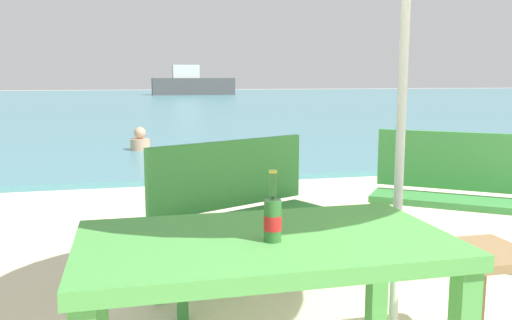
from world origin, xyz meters
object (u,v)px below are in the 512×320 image
Objects in this scene: beer_bottle_amber at (273,216)px; boat_barge at (192,84)px; side_table_wood at (478,287)px; bench_green_left at (456,188)px; picnic_table_green at (265,264)px; swimmer_person at (140,141)px; bench_green_right at (238,205)px.

boat_barge is at bearing 83.68° from beer_bottle_amber.
bench_green_left reaches higher than side_table_wood.
boat_barge is (2.40, 36.83, 0.32)m from bench_green_left.
picnic_table_green is at bearing -167.20° from side_table_wood.
beer_bottle_amber is 0.65× the size of swimmer_person.
side_table_wood is at bearing 16.22° from beer_bottle_amber.
swimmer_person is at bearing 94.12° from bench_green_right.
beer_bottle_amber is at bearing -87.91° from swimmer_person.
bench_green_left is 1.70m from bench_green_right.
boat_barge is (4.26, 38.49, 0.01)m from beer_bottle_amber.
side_table_wood is 1.32× the size of swimmer_person.
bench_green_right reaches higher than picnic_table_green.
beer_bottle_amber is 0.04× the size of boat_barge.
picnic_table_green is 38.66m from boat_barge.
picnic_table_green is at bearing -87.98° from swimmer_person.
picnic_table_green is 2.46m from bench_green_left.
bench_green_left is at bearing 60.81° from side_table_wood.
boat_barge is at bearing 83.65° from picnic_table_green.
bench_green_left is 0.95× the size of bench_green_right.
bench_green_left is (1.88, 1.59, -0.11)m from picnic_table_green.
bench_green_left is 6.62m from swimmer_person.
bench_green_left is 36.91m from boat_barge.
bench_green_right is at bearing -96.31° from boat_barge.
side_table_wood is (1.13, 0.26, -0.30)m from picnic_table_green.
beer_bottle_amber is 0.23× the size of bench_green_left.
swimmer_person is (-2.16, 6.26, -0.30)m from bench_green_left.
bench_green_right is 3.02× the size of swimmer_person.
bench_green_right is (0.17, 1.49, -0.31)m from beer_bottle_amber.
side_table_wood is 7.72m from swimmer_person.
bench_green_right is 0.21× the size of boat_barge.
bench_green_right is at bearing -85.88° from swimmer_person.
side_table_wood is 38.30m from boat_barge.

